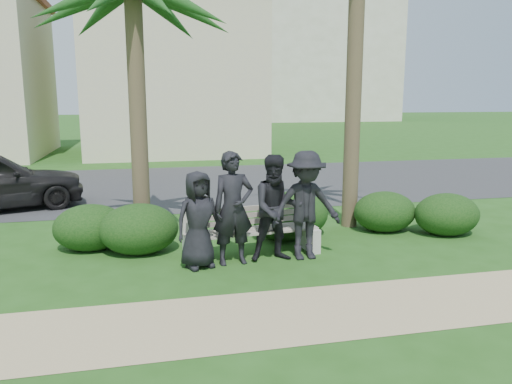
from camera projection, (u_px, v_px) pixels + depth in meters
ground at (309, 263)px, 8.08m from camera, size 160.00×160.00×0.00m
footpath at (354, 308)px, 6.35m from camera, size 30.00×1.60×0.01m
asphalt_street at (227, 183)px, 15.75m from camera, size 160.00×8.00×0.01m
stucco_bldg_right at (172, 77)px, 24.43m from camera, size 8.40×8.40×7.30m
hotel_tower at (275, 9)px, 61.35m from camera, size 26.00×18.00×37.30m
park_bench at (252, 235)px, 8.41m from camera, size 2.35×0.79×0.80m
man_a at (198, 220)px, 7.78m from camera, size 0.87×0.71×1.54m
man_b at (233, 208)px, 7.93m from camera, size 0.71×0.51×1.82m
man_c at (277, 208)px, 8.10m from camera, size 0.85×0.67×1.75m
man_d at (306, 205)px, 8.18m from camera, size 1.18×0.70×1.81m
hedge_a at (90, 226)px, 8.80m from camera, size 1.27×1.05×0.83m
hedge_b at (139, 227)px, 8.60m from camera, size 1.36×1.12×0.88m
hedge_c at (284, 219)px, 9.41m from camera, size 1.19×0.98×0.77m
hedge_d at (293, 213)px, 9.66m from camera, size 1.38×1.14×0.90m
hedge_e at (385, 210)px, 10.04m from camera, size 1.26×1.04×0.82m
hedge_f at (447, 213)px, 9.77m from camera, size 1.28×1.06×0.84m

